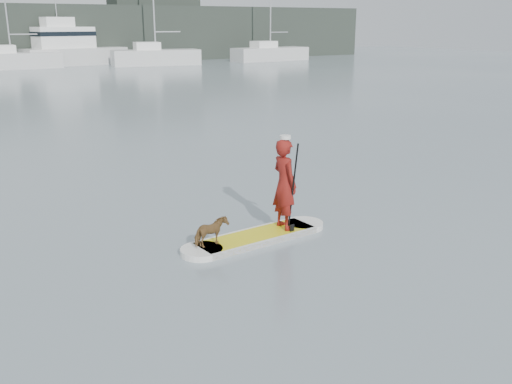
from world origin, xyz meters
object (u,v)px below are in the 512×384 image
paddleboard (256,237)px  sailboat_e (155,56)px  sailboat_d (11,59)px  sailboat_f (270,52)px  dog (211,232)px  paddler (285,184)px  motor_yacht_a (70,48)px

paddleboard → sailboat_e: 49.89m
sailboat_d → sailboat_f: (27.19, -2.03, 0.01)m
sailboat_e → sailboat_f: bearing=9.2°
dog → sailboat_e: size_ratio=0.05×
paddler → sailboat_e: sailboat_e is taller
paddler → sailboat_e: bearing=-17.6°
paddler → dog: bearing=95.5°
paddler → sailboat_d: bearing=-1.9°
paddleboard → motor_yacht_a: (8.53, 51.66, 1.68)m
motor_yacht_a → paddleboard: bearing=-110.9°
paddler → motor_yacht_a: motor_yacht_a is taller
dog → sailboat_d: size_ratio=0.05×
dog → sailboat_f: size_ratio=0.05×
paddleboard → motor_yacht_a: size_ratio=0.31×
sailboat_d → motor_yacht_a: size_ratio=1.20×
sailboat_f → motor_yacht_a: sailboat_f is taller
sailboat_e → motor_yacht_a: sailboat_e is taller
paddleboard → motor_yacht_a: bearing=75.4°
dog → sailboat_f: 56.61m
paddler → sailboat_e: (15.22, 47.21, -0.13)m
dog → sailboat_d: bearing=-13.6°
paddler → sailboat_f: size_ratio=0.13×
sailboat_d → paddler: bearing=-92.7°
dog → motor_yacht_a: motor_yacht_a is taller
paddleboard → sailboat_e: bearing=66.2°
paddler → sailboat_f: (29.01, 47.37, -0.12)m
dog → motor_yacht_a: size_ratio=0.06×
dog → sailboat_e: 50.31m
sailboat_e → sailboat_f: size_ratio=0.92×
paddleboard → motor_yacht_a: 52.39m
sailboat_f → sailboat_d: bearing=170.9°
paddleboard → sailboat_d: sailboat_d is taller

